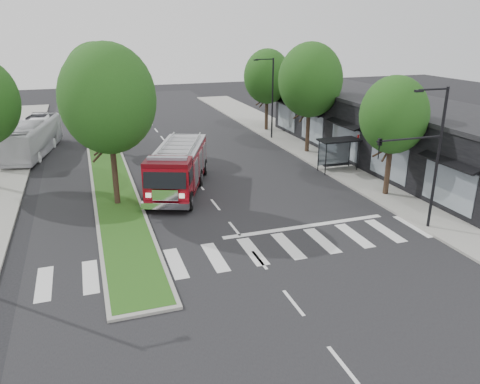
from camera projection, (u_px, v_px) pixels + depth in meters
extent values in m
plane|color=black|center=(234.00, 229.00, 26.73)|extent=(140.00, 140.00, 0.00)
cube|color=gray|center=(339.00, 162.00, 39.40)|extent=(5.00, 80.00, 0.15)
cube|color=gray|center=(106.00, 157.00, 40.96)|extent=(3.00, 50.00, 0.14)
cube|color=#123F12|center=(106.00, 156.00, 40.93)|extent=(2.60, 49.50, 0.02)
cube|color=black|center=(387.00, 130.00, 39.94)|extent=(8.00, 30.00, 5.00)
cylinder|color=black|center=(326.00, 160.00, 35.87)|extent=(0.08, 0.08, 2.50)
cylinder|color=black|center=(358.00, 157.00, 36.71)|extent=(0.08, 0.08, 2.50)
cylinder|color=black|center=(318.00, 156.00, 36.94)|extent=(0.08, 0.08, 2.50)
cylinder|color=black|center=(349.00, 153.00, 37.78)|extent=(0.08, 0.08, 2.50)
cube|color=black|center=(339.00, 140.00, 36.39)|extent=(3.20, 1.60, 0.12)
cube|color=#8C99A5|center=(334.00, 153.00, 37.43)|extent=(2.80, 0.04, 1.80)
cube|color=black|center=(337.00, 165.00, 37.06)|extent=(2.40, 0.40, 0.08)
cylinder|color=black|center=(388.00, 169.00, 31.35)|extent=(0.36, 0.36, 3.74)
ellipsoid|color=#163C10|center=(394.00, 115.00, 30.12)|extent=(4.40, 4.40, 5.06)
cylinder|color=black|center=(308.00, 129.00, 41.95)|extent=(0.36, 0.36, 4.40)
ellipsoid|color=#163C10|center=(310.00, 80.00, 40.50)|extent=(5.60, 5.60, 6.44)
cylinder|color=black|center=(266.00, 113.00, 50.94)|extent=(0.36, 0.36, 3.96)
ellipsoid|color=#163C10|center=(267.00, 76.00, 49.64)|extent=(5.00, 5.00, 5.75)
cylinder|color=black|center=(115.00, 171.00, 29.50)|extent=(0.36, 0.36, 4.62)
ellipsoid|color=#163C10|center=(108.00, 99.00, 27.98)|extent=(5.80, 5.80, 6.67)
cylinder|color=black|center=(102.00, 129.00, 42.02)|extent=(0.36, 0.36, 4.40)
ellipsoid|color=#163C10|center=(97.00, 80.00, 40.57)|extent=(5.60, 5.60, 6.44)
cylinder|color=black|center=(437.00, 161.00, 25.43)|extent=(0.16, 0.16, 8.00)
cylinder|color=black|center=(434.00, 89.00, 23.84)|extent=(1.80, 0.10, 0.10)
cube|color=black|center=(419.00, 91.00, 23.59)|extent=(0.45, 0.20, 0.12)
cylinder|color=black|center=(410.00, 139.00, 24.35)|extent=(4.00, 0.10, 0.10)
imported|color=black|center=(379.00, 149.00, 23.95)|extent=(0.18, 0.22, 1.10)
cylinder|color=black|center=(272.00, 100.00, 46.39)|extent=(0.16, 0.16, 8.00)
cylinder|color=black|center=(265.00, 59.00, 44.81)|extent=(1.80, 0.10, 0.10)
cube|color=black|center=(256.00, 60.00, 44.55)|extent=(0.45, 0.20, 0.12)
cube|color=#56040B|center=(179.00, 182.00, 32.87)|extent=(6.10, 9.85, 0.28)
cube|color=maroon|center=(181.00, 162.00, 33.32)|extent=(5.27, 7.75, 2.26)
cube|color=maroon|center=(169.00, 182.00, 29.18)|extent=(3.37, 2.92, 2.37)
cube|color=#B2B2B7|center=(180.00, 146.00, 32.92)|extent=(5.27, 7.75, 0.14)
cylinder|color=#B2B2B7|center=(165.00, 143.00, 32.89)|extent=(2.59, 6.34, 0.11)
cylinder|color=#B2B2B7|center=(194.00, 143.00, 32.79)|extent=(2.59, 6.34, 0.11)
cube|color=silver|center=(165.00, 205.00, 28.32)|extent=(2.87, 1.44, 0.39)
cube|color=#8C99A5|center=(167.00, 158.00, 28.67)|extent=(2.45, 1.28, 0.20)
cylinder|color=black|center=(148.00, 200.00, 29.30)|extent=(0.82, 1.30, 1.24)
cylinder|color=black|center=(189.00, 201.00, 29.18)|extent=(0.82, 1.30, 1.24)
cylinder|color=black|center=(163.00, 177.00, 33.76)|extent=(0.82, 1.30, 1.24)
cylinder|color=black|center=(199.00, 178.00, 33.64)|extent=(0.82, 1.30, 1.24)
cylinder|color=black|center=(171.00, 167.00, 36.30)|extent=(0.82, 1.30, 1.24)
cylinder|color=black|center=(204.00, 167.00, 36.18)|extent=(0.82, 1.30, 1.24)
imported|color=silver|center=(32.00, 138.00, 41.60)|extent=(4.73, 11.40, 3.09)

